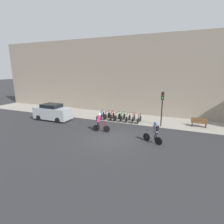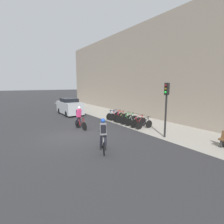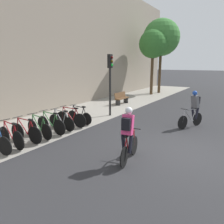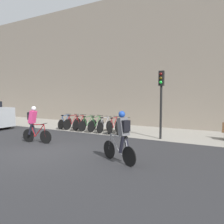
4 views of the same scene
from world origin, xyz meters
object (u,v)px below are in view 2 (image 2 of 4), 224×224
object	(u,v)px
cyclist_pink	(79,117)
parked_car	(70,107)
parked_bike_6	(139,122)
parked_bike_1	(116,116)
parked_bike_4	(129,119)
parked_bike_7	(144,124)
traffic_light_pole	(166,100)
parked_bike_5	(134,121)
parked_bike_2	(120,117)
parked_bike_0	(113,115)
parked_bike_3	(124,118)
cyclist_grey	(103,134)

from	to	relation	value
cyclist_pink	parked_car	bearing A→B (deg)	166.92
parked_bike_6	parked_car	distance (m)	9.24
cyclist_pink	parked_bike_1	xyz separation A→B (m)	(-1.11, 4.22, -0.54)
parked_bike_4	parked_bike_7	size ratio (longest dim) A/B	1.09
traffic_light_pole	parked_bike_7	bearing A→B (deg)	170.72
parked_bike_1	parked_bike_5	size ratio (longest dim) A/B	1.00
cyclist_pink	parked_bike_7	bearing A→B (deg)	57.21
parked_bike_5	traffic_light_pole	xyz separation A→B (m)	(3.62, -0.38, 2.05)
parked_bike_1	parked_bike_6	size ratio (longest dim) A/B	0.94
parked_bike_2	parked_bike_0	bearing A→B (deg)	-179.97
traffic_light_pole	parked_car	world-z (taller)	traffic_light_pole
parked_bike_6	parked_bike_7	distance (m)	0.64
traffic_light_pole	parked_bike_2	bearing A→B (deg)	176.02
cyclist_pink	parked_car	distance (m)	6.93
cyclist_pink	parked_bike_0	bearing A→B (deg)	112.50
parked_bike_0	parked_bike_6	distance (m)	3.83
parked_bike_3	parked_bike_7	size ratio (longest dim) A/B	1.06
parked_bike_6	parked_bike_2	bearing A→B (deg)	179.98
cyclist_grey	traffic_light_pole	distance (m)	4.91
cyclist_grey	parked_bike_7	distance (m)	5.64
cyclist_pink	parked_bike_6	world-z (taller)	cyclist_pink
parked_bike_1	parked_bike_3	xyz separation A→B (m)	(1.28, -0.00, -0.01)
cyclist_grey	parked_bike_4	distance (m)	6.69
parked_bike_5	parked_bike_7	xyz separation A→B (m)	(1.28, -0.00, -0.01)
parked_bike_6	parked_bike_7	world-z (taller)	parked_bike_6
parked_bike_2	parked_bike_3	world-z (taller)	parked_bike_2
parked_bike_0	parked_bike_5	world-z (taller)	parked_bike_5
parked_bike_6	parked_bike_7	bearing A→B (deg)	-0.02
parked_bike_1	parked_bike_2	distance (m)	0.64
parked_car	parked_bike_1	bearing A→B (deg)	25.15
parked_bike_0	parked_bike_6	size ratio (longest dim) A/B	0.93
parked_bike_3	cyclist_pink	bearing A→B (deg)	-92.24
parked_bike_1	parked_bike_4	size ratio (longest dim) A/B	0.94
parked_bike_7	parked_car	distance (m)	9.85
parked_bike_0	parked_bike_7	world-z (taller)	parked_bike_0
parked_bike_0	parked_bike_1	size ratio (longest dim) A/B	0.99
parked_bike_0	parked_bike_4	bearing A→B (deg)	-0.00
parked_bike_0	parked_bike_7	xyz separation A→B (m)	(4.46, -0.00, -0.01)
parked_bike_5	parked_car	bearing A→B (deg)	-162.09
parked_bike_0	cyclist_grey	bearing A→B (deg)	-36.27
cyclist_pink	parked_bike_1	bearing A→B (deg)	104.76
parked_bike_1	parked_bike_7	bearing A→B (deg)	-0.02
parked_bike_2	traffic_light_pole	bearing A→B (deg)	-3.98
parked_bike_0	parked_bike_3	bearing A→B (deg)	-0.01
cyclist_grey	parked_bike_3	xyz separation A→B (m)	(-4.98, 5.06, -0.54)
parked_bike_2	parked_car	distance (m)	6.84
parked_bike_0	parked_car	bearing A→B (deg)	-152.13
traffic_light_pole	parked_bike_0	bearing A→B (deg)	176.77
parked_bike_7	parked_bike_1	bearing A→B (deg)	179.98
parked_bike_5	parked_bike_3	bearing A→B (deg)	-179.99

